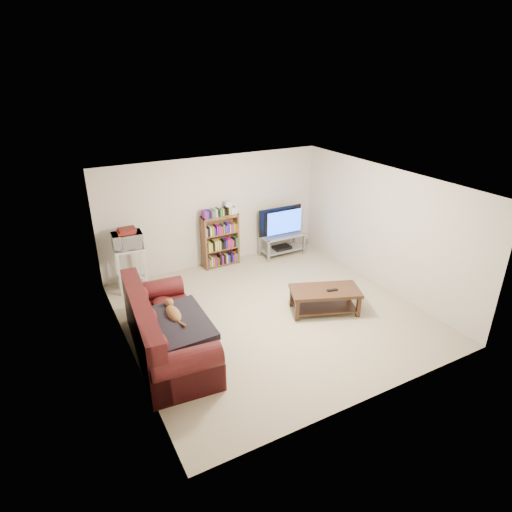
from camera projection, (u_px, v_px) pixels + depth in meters
floor at (271, 313)px, 7.75m from camera, size 5.00×5.00×0.00m
ceiling at (274, 183)px, 6.76m from camera, size 5.00×5.00×0.00m
wall_back at (214, 212)px, 9.26m from camera, size 5.00×0.00×5.00m
wall_front at (375, 325)px, 5.25m from camera, size 5.00×0.00×5.00m
wall_left at (123, 286)px, 6.18m from camera, size 0.00×5.00×5.00m
wall_right at (383, 228)px, 8.34m from camera, size 0.00×5.00×5.00m
sofa at (163, 334)px, 6.54m from camera, size 1.21×2.43×1.00m
blanket at (177, 324)px, 6.38m from camera, size 0.92×1.18×0.19m
cat at (173, 314)px, 6.53m from camera, size 0.31×0.66×0.19m
coffee_table at (325, 296)px, 7.69m from camera, size 1.37×1.02×0.45m
remote at (332, 290)px, 7.59m from camera, size 0.21×0.10×0.02m
tv_stand at (282, 241)px, 9.97m from camera, size 1.02×0.47×0.51m
television at (283, 222)px, 9.77m from camera, size 1.10×0.15×0.63m
dvd_player at (282, 247)px, 10.03m from camera, size 0.41×0.29×0.06m
bookshelf at (220, 240)px, 9.36m from camera, size 0.82×0.27×1.18m
shelf_clutter at (223, 209)px, 9.14m from camera, size 0.60×0.19×0.28m
microwave_stand at (130, 263)px, 8.34m from camera, size 0.59×0.44×0.90m
microwave at (127, 240)px, 8.15m from camera, size 0.58×0.41×0.31m
game_boxes at (126, 232)px, 8.07m from camera, size 0.34×0.31×0.05m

